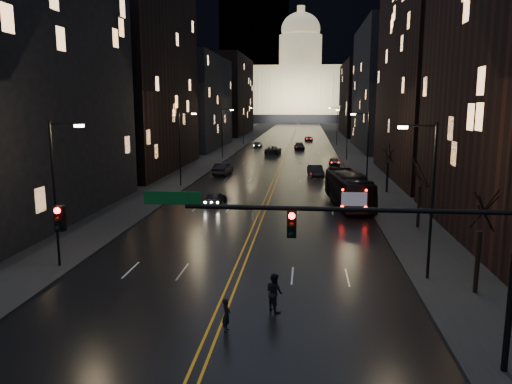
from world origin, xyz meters
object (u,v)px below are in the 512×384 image
(traffic_signal, at_px, (357,239))
(oncoming_car_b, at_px, (223,169))
(receding_car_a, at_px, (316,171))
(oncoming_car_a, at_px, (215,198))
(pedestrian_b, at_px, (274,292))
(bus, at_px, (348,189))
(pedestrian_a, at_px, (226,315))

(traffic_signal, xyz_separation_m, oncoming_car_b, (-13.48, 50.30, -4.25))
(traffic_signal, relative_size, receding_car_a, 3.49)
(oncoming_car_a, relative_size, oncoming_car_b, 0.79)
(oncoming_car_b, distance_m, pedestrian_b, 46.49)
(traffic_signal, bearing_deg, oncoming_car_a, 109.97)
(pedestrian_b, bearing_deg, oncoming_car_a, -22.56)
(traffic_signal, distance_m, pedestrian_b, 7.26)
(pedestrian_b, bearing_deg, receding_car_a, -42.79)
(bus, xyz_separation_m, oncoming_car_a, (-13.06, -1.17, -0.93))
(bus, distance_m, pedestrian_a, 29.37)
(traffic_signal, height_order, receding_car_a, traffic_signal)
(bus, distance_m, receding_car_a, 18.96)
(traffic_signal, relative_size, bus, 1.48)
(traffic_signal, bearing_deg, receding_car_a, 90.71)
(bus, bearing_deg, receding_car_a, 91.53)
(receding_car_a, bearing_deg, bus, -88.75)
(bus, bearing_deg, oncoming_car_b, 121.79)
(traffic_signal, xyz_separation_m, pedestrian_a, (-5.31, 2.49, -4.34))
(pedestrian_a, xyz_separation_m, pedestrian_b, (1.97, 2.43, 0.19))
(receding_car_a, distance_m, pedestrian_a, 47.32)
(oncoming_car_b, xyz_separation_m, receding_car_a, (12.87, -0.72, -0.04))
(bus, xyz_separation_m, oncoming_car_b, (-15.76, 19.44, -0.78))
(traffic_signal, relative_size, oncoming_car_a, 4.21)
(receding_car_a, relative_size, pedestrian_b, 2.59)
(oncoming_car_b, relative_size, receding_car_a, 1.05)
(bus, distance_m, pedestrian_b, 26.54)
(oncoming_car_a, xyz_separation_m, oncoming_car_b, (-2.70, 20.60, 0.16))
(oncoming_car_b, height_order, pedestrian_a, oncoming_car_b)
(traffic_signal, distance_m, oncoming_car_a, 31.90)
(bus, relative_size, oncoming_car_a, 2.85)
(oncoming_car_a, relative_size, receding_car_a, 0.83)
(oncoming_car_b, xyz_separation_m, pedestrian_b, (10.14, -45.37, 0.10))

